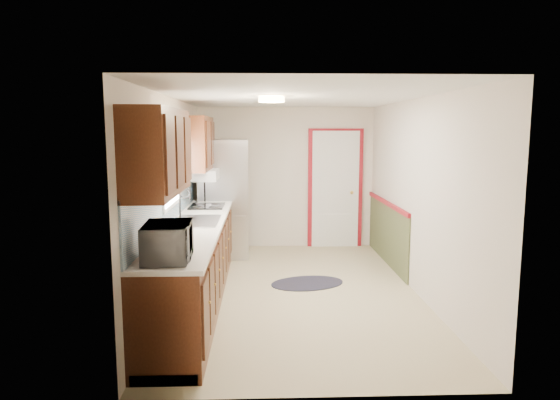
{
  "coord_description": "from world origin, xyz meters",
  "views": [
    {
      "loc": [
        -0.42,
        -6.03,
        2.01
      ],
      "look_at": [
        -0.19,
        0.11,
        1.15
      ],
      "focal_mm": 32.0,
      "sensor_mm": 36.0,
      "label": 1
    }
  ],
  "objects": [
    {
      "name": "cooktop",
      "position": [
        -1.19,
        0.96,
        0.95
      ],
      "size": [
        0.47,
        0.57,
        0.02
      ],
      "primitive_type": "cube",
      "color": "black",
      "rests_on": "kitchen_run"
    },
    {
      "name": "ceiling_fixture",
      "position": [
        -0.3,
        -0.2,
        2.36
      ],
      "size": [
        0.3,
        0.3,
        0.06
      ],
      "primitive_type": "cylinder",
      "color": "#FFD88C",
      "rests_on": "room_shell"
    },
    {
      "name": "microwave",
      "position": [
        -1.2,
        -1.95,
        1.13
      ],
      "size": [
        0.34,
        0.57,
        0.38
      ],
      "primitive_type": "imported",
      "rotation": [
        0.0,
        0.0,
        1.63
      ],
      "color": "white",
      "rests_on": "kitchen_run"
    },
    {
      "name": "kitchen_run",
      "position": [
        -1.24,
        -0.29,
        0.81
      ],
      "size": [
        0.63,
        4.0,
        2.2
      ],
      "color": "#3D1B0D",
      "rests_on": "ground"
    },
    {
      "name": "room_shell",
      "position": [
        0.0,
        0.0,
        1.2
      ],
      "size": [
        3.2,
        5.2,
        2.52
      ],
      "color": "tan",
      "rests_on": "ground"
    },
    {
      "name": "rug",
      "position": [
        0.18,
        0.33,
        0.01
      ],
      "size": [
        1.1,
        0.85,
        0.01
      ],
      "primitive_type": "ellipsoid",
      "rotation": [
        0.0,
        0.0,
        0.24
      ],
      "color": "black",
      "rests_on": "ground"
    },
    {
      "name": "back_wall_trim",
      "position": [
        0.99,
        2.21,
        0.89
      ],
      "size": [
        1.12,
        2.3,
        2.08
      ],
      "color": "maroon",
      "rests_on": "ground"
    },
    {
      "name": "refrigerator",
      "position": [
        -1.02,
        1.89,
        0.93
      ],
      "size": [
        0.8,
        0.79,
        1.86
      ],
      "rotation": [
        0.0,
        0.0,
        0.03
      ],
      "color": "#B7B7BC",
      "rests_on": "ground"
    }
  ]
}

